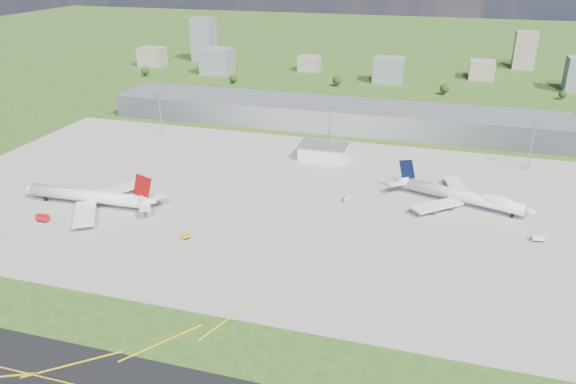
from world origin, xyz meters
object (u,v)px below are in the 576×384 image
(airliner_red_twin, at_px, (91,197))
(van_white_near, at_px, (348,199))
(airliner_blue_quad, at_px, (464,196))
(tug_yellow, at_px, (186,237))
(crash_tender, at_px, (43,218))
(van_white_far, at_px, (538,239))

(airliner_red_twin, relative_size, van_white_near, 13.42)
(airliner_red_twin, bearing_deg, van_white_near, -162.15)
(airliner_red_twin, bearing_deg, airliner_blue_quad, -164.75)
(tug_yellow, bearing_deg, crash_tender, 131.78)
(tug_yellow, height_order, van_white_far, van_white_far)
(tug_yellow, distance_m, van_white_near, 79.71)
(crash_tender, relative_size, van_white_far, 1.15)
(airliner_blue_quad, xyz_separation_m, van_white_far, (29.70, -27.14, -3.59))
(crash_tender, relative_size, van_white_near, 1.10)
(airliner_red_twin, relative_size, crash_tender, 12.15)
(van_white_far, bearing_deg, airliner_blue_quad, 129.08)
(airliner_red_twin, distance_m, van_white_near, 119.28)
(tug_yellow, distance_m, van_white_far, 144.38)
(tug_yellow, bearing_deg, van_white_far, -35.32)
(crash_tender, distance_m, van_white_far, 210.49)
(van_white_near, bearing_deg, crash_tender, 115.87)
(crash_tender, relative_size, tug_yellow, 1.38)
(airliner_red_twin, relative_size, van_white_far, 13.95)
(airliner_blue_quad, height_order, van_white_far, airliner_blue_quad)
(crash_tender, distance_m, tug_yellow, 67.27)
(tug_yellow, relative_size, van_white_far, 0.83)
(van_white_near, bearing_deg, tug_yellow, 134.90)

